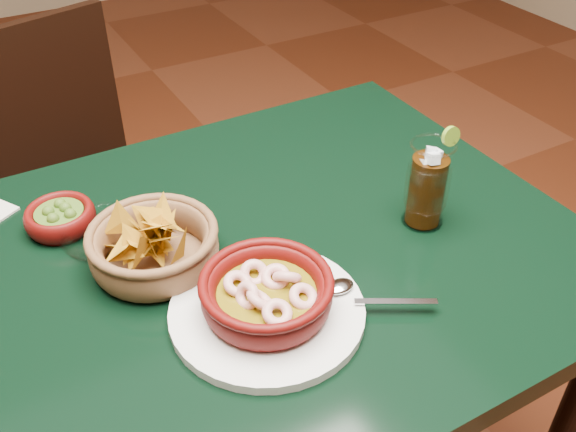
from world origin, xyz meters
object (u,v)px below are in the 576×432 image
shrimp_plate (267,298)px  cola_drink (427,185)px  dining_chair (84,188)px  chip_basket (153,246)px  dining_table (205,315)px

shrimp_plate → cola_drink: 0.33m
dining_chair → shrimp_plate: size_ratio=2.56×
dining_chair → chip_basket: same height
dining_table → chip_basket: 0.15m
dining_chair → cola_drink: cola_drink is taller
dining_chair → cola_drink: 0.93m
dining_table → dining_chair: size_ratio=1.37×
shrimp_plate → cola_drink: bearing=11.1°
shrimp_plate → cola_drink: cola_drink is taller
dining_table → chip_basket: (-0.05, 0.04, 0.13)m
dining_chair → chip_basket: size_ratio=3.90×
dining_table → cola_drink: 0.41m
chip_basket → cola_drink: cola_drink is taller
dining_table → cola_drink: size_ratio=7.21×
dining_table → dining_chair: 0.72m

